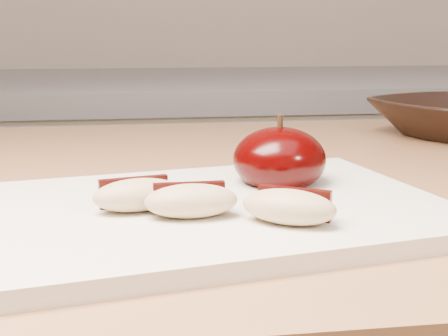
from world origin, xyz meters
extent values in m
cube|color=silver|center=(0.00, 1.20, 0.45)|extent=(2.40, 0.60, 0.90)
cube|color=slate|center=(0.00, 1.20, 0.92)|extent=(2.40, 0.62, 0.04)
cube|color=#976B41|center=(0.00, 0.50, 0.88)|extent=(1.64, 0.64, 0.04)
cube|color=silver|center=(-0.06, 0.36, 0.91)|extent=(0.35, 0.28, 0.01)
ellipsoid|color=black|center=(0.00, 0.41, 0.93)|extent=(0.08, 0.08, 0.05)
cylinder|color=black|center=(0.00, 0.41, 0.96)|extent=(0.00, 0.00, 0.01)
ellipsoid|color=tan|center=(-0.12, 0.34, 0.92)|extent=(0.07, 0.04, 0.02)
cube|color=black|center=(-0.12, 0.36, 0.92)|extent=(0.05, 0.02, 0.02)
ellipsoid|color=tan|center=(-0.08, 0.32, 0.92)|extent=(0.06, 0.03, 0.02)
cube|color=black|center=(-0.08, 0.34, 0.92)|extent=(0.05, 0.01, 0.02)
ellipsoid|color=tan|center=(-0.02, 0.30, 0.92)|extent=(0.07, 0.06, 0.02)
cube|color=black|center=(-0.02, 0.31, 0.92)|extent=(0.04, 0.03, 0.02)
camera|label=1|loc=(-0.12, -0.07, 1.03)|focal=50.00mm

